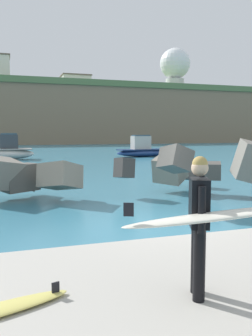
{
  "coord_description": "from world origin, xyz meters",
  "views": [
    {
      "loc": [
        -3.54,
        -8.21,
        2.3
      ],
      "look_at": [
        -0.65,
        0.5,
        1.4
      ],
      "focal_mm": 38.64,
      "sensor_mm": 36.0,
      "label": 1
    }
  ],
  "objects_px": {
    "surfer_with_board": "(203,218)",
    "station_building_west": "(76,84)",
    "boat_near_right": "(144,150)",
    "boat_mid_left": "(6,151)",
    "radar_dome": "(175,66)"
  },
  "relations": [
    {
      "from": "radar_dome",
      "to": "surfer_with_board",
      "type": "bearing_deg",
      "value": -115.67
    },
    {
      "from": "surfer_with_board",
      "to": "station_building_west",
      "type": "distance_m",
      "value": 92.44
    },
    {
      "from": "boat_mid_left",
      "to": "station_building_west",
      "type": "relative_size",
      "value": 0.66
    },
    {
      "from": "station_building_west",
      "to": "surfer_with_board",
      "type": "bearing_deg",
      "value": -99.59
    },
    {
      "from": "boat_near_right",
      "to": "radar_dome",
      "type": "relative_size",
      "value": 0.58
    },
    {
      "from": "surfer_with_board",
      "to": "station_building_west",
      "type": "height_order",
      "value": "station_building_west"
    },
    {
      "from": "boat_mid_left",
      "to": "boat_near_right",
      "type": "bearing_deg",
      "value": 0.33
    },
    {
      "from": "boat_mid_left",
      "to": "station_building_west",
      "type": "xyz_separation_m",
      "value": [
        17.54,
        61.38,
        14.16
      ]
    },
    {
      "from": "boat_near_right",
      "to": "radar_dome",
      "type": "height_order",
      "value": "radar_dome"
    },
    {
      "from": "boat_near_right",
      "to": "boat_mid_left",
      "type": "xyz_separation_m",
      "value": [
        -12.72,
        -0.07,
        0.08
      ]
    },
    {
      "from": "radar_dome",
      "to": "station_building_west",
      "type": "xyz_separation_m",
      "value": [
        -22.78,
        11.06,
        -3.82
      ]
    },
    {
      "from": "surfer_with_board",
      "to": "radar_dome",
      "type": "xyz_separation_m",
      "value": [
        38.02,
        79.1,
        17.41
      ]
    },
    {
      "from": "boat_near_right",
      "to": "boat_mid_left",
      "type": "relative_size",
      "value": 1.23
    },
    {
      "from": "boat_near_right",
      "to": "boat_mid_left",
      "type": "height_order",
      "value": "boat_mid_left"
    },
    {
      "from": "boat_mid_left",
      "to": "radar_dome",
      "type": "bearing_deg",
      "value": 51.3
    }
  ]
}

